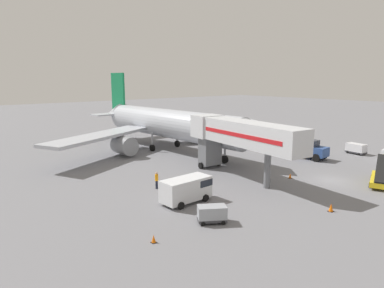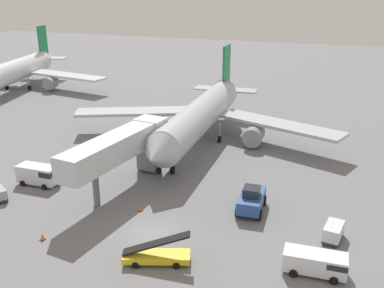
{
  "view_description": "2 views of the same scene",
  "coord_description": "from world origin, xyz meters",
  "px_view_note": "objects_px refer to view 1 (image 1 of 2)",
  "views": [
    {
      "loc": [
        -36.3,
        -18.57,
        11.39
      ],
      "look_at": [
        -4.54,
        19.38,
        1.96
      ],
      "focal_mm": 32.02,
      "sensor_mm": 36.0,
      "label": 1
    },
    {
      "loc": [
        16.79,
        -33.3,
        22.37
      ],
      "look_at": [
        -2.61,
        17.98,
        2.6
      ],
      "focal_mm": 41.72,
      "sensor_mm": 36.0,
      "label": 2
    }
  ],
  "objects_px": {
    "jet_bridge": "(237,135)",
    "safety_cone_bravo": "(290,176)",
    "airplane_at_gate": "(166,124)",
    "belt_loader_truck": "(380,178)",
    "baggage_cart_rear_right": "(356,148)",
    "safety_cone_charlie": "(154,239)",
    "ground_crew_worker_foreground": "(157,180)",
    "baggage_cart_near_left": "(212,213)",
    "safety_cone_alpha": "(331,208)",
    "pushback_tug": "(310,150)",
    "service_van_far_left": "(187,188)"
  },
  "relations": [
    {
      "from": "belt_loader_truck",
      "to": "baggage_cart_near_left",
      "type": "relative_size",
      "value": 2.3
    },
    {
      "from": "baggage_cart_rear_right",
      "to": "safety_cone_alpha",
      "type": "distance_m",
      "value": 26.87
    },
    {
      "from": "service_van_far_left",
      "to": "safety_cone_alpha",
      "type": "relative_size",
      "value": 6.94
    },
    {
      "from": "safety_cone_alpha",
      "to": "safety_cone_bravo",
      "type": "xyz_separation_m",
      "value": [
        5.97,
        8.23,
        -0.06
      ]
    },
    {
      "from": "belt_loader_truck",
      "to": "safety_cone_charlie",
      "type": "relative_size",
      "value": 10.45
    },
    {
      "from": "airplane_at_gate",
      "to": "baggage_cart_near_left",
      "type": "bearing_deg",
      "value": -118.75
    },
    {
      "from": "pushback_tug",
      "to": "baggage_cart_near_left",
      "type": "bearing_deg",
      "value": -164.31
    },
    {
      "from": "airplane_at_gate",
      "to": "jet_bridge",
      "type": "xyz_separation_m",
      "value": [
        -3.07,
        -18.23,
        0.83
      ]
    },
    {
      "from": "belt_loader_truck",
      "to": "baggage_cart_rear_right",
      "type": "bearing_deg",
      "value": 33.11
    },
    {
      "from": "jet_bridge",
      "to": "service_van_far_left",
      "type": "height_order",
      "value": "jet_bridge"
    },
    {
      "from": "pushback_tug",
      "to": "baggage_cart_rear_right",
      "type": "distance_m",
      "value": 8.9
    },
    {
      "from": "airplane_at_gate",
      "to": "pushback_tug",
      "type": "height_order",
      "value": "airplane_at_gate"
    },
    {
      "from": "pushback_tug",
      "to": "safety_cone_charlie",
      "type": "distance_m",
      "value": 32.67
    },
    {
      "from": "safety_cone_alpha",
      "to": "safety_cone_bravo",
      "type": "relative_size",
      "value": 1.19
    },
    {
      "from": "baggage_cart_rear_right",
      "to": "safety_cone_charlie",
      "type": "bearing_deg",
      "value": -173.78
    },
    {
      "from": "airplane_at_gate",
      "to": "jet_bridge",
      "type": "height_order",
      "value": "airplane_at_gate"
    },
    {
      "from": "baggage_cart_rear_right",
      "to": "safety_cone_charlie",
      "type": "distance_m",
      "value": 40.5
    },
    {
      "from": "pushback_tug",
      "to": "safety_cone_alpha",
      "type": "xyz_separation_m",
      "value": [
        -16.72,
        -12.34,
        -0.95
      ]
    },
    {
      "from": "pushback_tug",
      "to": "belt_loader_truck",
      "type": "bearing_deg",
      "value": -114.24
    },
    {
      "from": "belt_loader_truck",
      "to": "baggage_cart_rear_right",
      "type": "xyz_separation_m",
      "value": [
        13.74,
        8.96,
        0.13
      ]
    },
    {
      "from": "baggage_cart_rear_right",
      "to": "safety_cone_charlie",
      "type": "xyz_separation_m",
      "value": [
        -40.25,
        -4.38,
        -0.59
      ]
    },
    {
      "from": "ground_crew_worker_foreground",
      "to": "jet_bridge",
      "type": "bearing_deg",
      "value": -13.24
    },
    {
      "from": "jet_bridge",
      "to": "pushback_tug",
      "type": "bearing_deg",
      "value": -1.42
    },
    {
      "from": "baggage_cart_rear_right",
      "to": "safety_cone_charlie",
      "type": "relative_size",
      "value": 5.19
    },
    {
      "from": "belt_loader_truck",
      "to": "ground_crew_worker_foreground",
      "type": "relative_size",
      "value": 3.27
    },
    {
      "from": "service_van_far_left",
      "to": "safety_cone_alpha",
      "type": "xyz_separation_m",
      "value": [
        8.13,
        -9.91,
        -0.97
      ]
    },
    {
      "from": "jet_bridge",
      "to": "safety_cone_bravo",
      "type": "xyz_separation_m",
      "value": [
        4.36,
        -4.49,
        -4.73
      ]
    },
    {
      "from": "baggage_cart_rear_right",
      "to": "safety_cone_bravo",
      "type": "distance_m",
      "value": 19.22
    },
    {
      "from": "airplane_at_gate",
      "to": "baggage_cart_rear_right",
      "type": "xyz_separation_m",
      "value": [
        20.47,
        -21.48,
        -3.32
      ]
    },
    {
      "from": "airplane_at_gate",
      "to": "service_van_far_left",
      "type": "relative_size",
      "value": 8.45
    },
    {
      "from": "belt_loader_truck",
      "to": "ground_crew_worker_foreground",
      "type": "bearing_deg",
      "value": 143.4
    },
    {
      "from": "jet_bridge",
      "to": "service_van_far_left",
      "type": "bearing_deg",
      "value": -163.88
    },
    {
      "from": "jet_bridge",
      "to": "safety_cone_charlie",
      "type": "height_order",
      "value": "jet_bridge"
    },
    {
      "from": "service_van_far_left",
      "to": "safety_cone_alpha",
      "type": "distance_m",
      "value": 12.85
    },
    {
      "from": "baggage_cart_near_left",
      "to": "safety_cone_bravo",
      "type": "distance_m",
      "value": 15.91
    },
    {
      "from": "belt_loader_truck",
      "to": "baggage_cart_near_left",
      "type": "bearing_deg",
      "value": 168.06
    },
    {
      "from": "ground_crew_worker_foreground",
      "to": "safety_cone_bravo",
      "type": "relative_size",
      "value": 3.07
    },
    {
      "from": "ground_crew_worker_foreground",
      "to": "belt_loader_truck",
      "type": "bearing_deg",
      "value": -36.6
    },
    {
      "from": "airplane_at_gate",
      "to": "safety_cone_alpha",
      "type": "bearing_deg",
      "value": -98.58
    },
    {
      "from": "service_van_far_left",
      "to": "baggage_cart_rear_right",
      "type": "height_order",
      "value": "service_van_far_left"
    },
    {
      "from": "belt_loader_truck",
      "to": "safety_cone_bravo",
      "type": "xyz_separation_m",
      "value": [
        -5.43,
        7.72,
        -0.45
      ]
    },
    {
      "from": "baggage_cart_near_left",
      "to": "safety_cone_charlie",
      "type": "relative_size",
      "value": 4.54
    },
    {
      "from": "baggage_cart_near_left",
      "to": "ground_crew_worker_foreground",
      "type": "distance_m",
      "value": 10.17
    },
    {
      "from": "jet_bridge",
      "to": "safety_cone_bravo",
      "type": "bearing_deg",
      "value": -45.82
    },
    {
      "from": "airplane_at_gate",
      "to": "safety_cone_bravo",
      "type": "xyz_separation_m",
      "value": [
        1.3,
        -22.72,
        -3.9
      ]
    },
    {
      "from": "airplane_at_gate",
      "to": "safety_cone_bravo",
      "type": "relative_size",
      "value": 69.99
    },
    {
      "from": "jet_bridge",
      "to": "ground_crew_worker_foreground",
      "type": "distance_m",
      "value": 10.79
    },
    {
      "from": "baggage_cart_near_left",
      "to": "safety_cone_charlie",
      "type": "xyz_separation_m",
      "value": [
        -5.52,
        0.14,
        -0.5
      ]
    },
    {
      "from": "baggage_cart_rear_right",
      "to": "ground_crew_worker_foreground",
      "type": "distance_m",
      "value": 33.72
    },
    {
      "from": "airplane_at_gate",
      "to": "ground_crew_worker_foreground",
      "type": "xyz_separation_m",
      "value": [
        -12.79,
        -15.94,
        -3.23
      ]
    }
  ]
}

